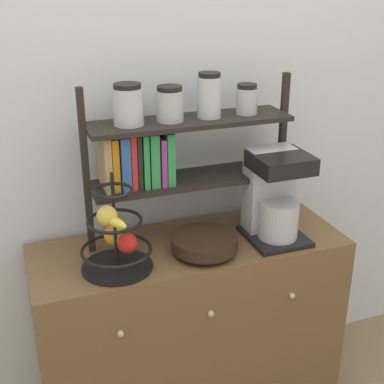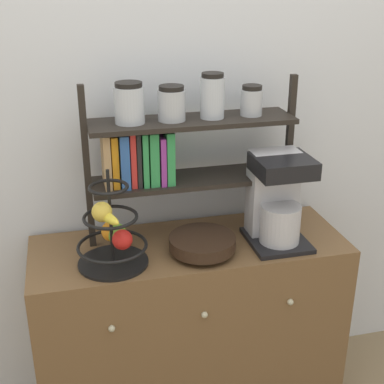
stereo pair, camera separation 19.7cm
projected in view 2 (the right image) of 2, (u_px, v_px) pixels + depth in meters
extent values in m
cube|color=silver|center=(174.00, 97.00, 2.09)|extent=(7.00, 0.05, 2.60)
cube|color=brown|center=(190.00, 328.00, 2.21)|extent=(1.21, 0.43, 0.79)
sphere|color=#B2AD8C|center=(112.00, 329.00, 1.85)|extent=(0.02, 0.02, 0.02)
sphere|color=#B2AD8C|center=(205.00, 315.00, 1.92)|extent=(0.02, 0.02, 0.02)
sphere|color=#B2AD8C|center=(290.00, 302.00, 2.00)|extent=(0.02, 0.02, 0.02)
cube|color=black|center=(276.00, 240.00, 2.06)|extent=(0.22, 0.25, 0.02)
cube|color=#B7B7BC|center=(272.00, 192.00, 2.06)|extent=(0.19, 0.10, 0.33)
cylinder|color=#B7B7BC|center=(280.00, 223.00, 2.01)|extent=(0.15, 0.15, 0.15)
cube|color=black|center=(283.00, 166.00, 1.93)|extent=(0.21, 0.20, 0.06)
cylinder|color=black|center=(113.00, 262.00, 1.91)|extent=(0.25, 0.25, 0.01)
cylinder|color=black|center=(110.00, 217.00, 1.84)|extent=(0.01, 0.01, 0.35)
torus|color=black|center=(112.00, 246.00, 1.89)|extent=(0.25, 0.25, 0.01)
torus|color=black|center=(110.00, 217.00, 1.84)|extent=(0.19, 0.19, 0.01)
torus|color=black|center=(108.00, 187.00, 1.80)|extent=(0.14, 0.14, 0.01)
sphere|color=red|center=(122.00, 240.00, 1.85)|extent=(0.07, 0.07, 0.07)
sphere|color=#6BAD33|center=(116.00, 233.00, 1.90)|extent=(0.07, 0.07, 0.07)
sphere|color=orange|center=(112.00, 231.00, 1.91)|extent=(0.08, 0.08, 0.08)
ellipsoid|color=yellow|center=(106.00, 216.00, 1.80)|extent=(0.10, 0.15, 0.04)
sphere|color=gold|center=(102.00, 212.00, 1.80)|extent=(0.07, 0.07, 0.07)
cylinder|color=black|center=(202.00, 250.00, 1.99)|extent=(0.14, 0.14, 0.02)
cylinder|color=black|center=(202.00, 243.00, 1.97)|extent=(0.25, 0.25, 0.05)
cube|color=black|center=(87.00, 170.00, 1.93)|extent=(0.02, 0.02, 0.62)
cube|color=black|center=(288.00, 153.00, 2.10)|extent=(0.02, 0.02, 0.62)
cube|color=black|center=(192.00, 179.00, 2.04)|extent=(0.76, 0.20, 0.02)
cube|color=black|center=(192.00, 121.00, 1.95)|extent=(0.76, 0.20, 0.02)
cube|color=tan|center=(106.00, 159.00, 1.93)|extent=(0.03, 0.14, 0.20)
cube|color=orange|center=(114.00, 159.00, 1.94)|extent=(0.02, 0.12, 0.19)
cube|color=#2D599E|center=(123.00, 158.00, 1.94)|extent=(0.03, 0.16, 0.20)
cube|color=red|center=(131.00, 157.00, 1.95)|extent=(0.02, 0.14, 0.20)
cube|color=black|center=(137.00, 157.00, 1.95)|extent=(0.02, 0.14, 0.20)
cube|color=#2D8C47|center=(143.00, 156.00, 1.96)|extent=(0.02, 0.15, 0.20)
cube|color=#2D8C47|center=(152.00, 155.00, 1.97)|extent=(0.03, 0.15, 0.20)
cube|color=#8C338C|center=(160.00, 157.00, 1.98)|extent=(0.02, 0.16, 0.18)
cube|color=#2D8C47|center=(167.00, 154.00, 1.98)|extent=(0.03, 0.15, 0.20)
cylinder|color=silver|center=(129.00, 105.00, 1.88)|extent=(0.11, 0.11, 0.13)
cylinder|color=black|center=(128.00, 84.00, 1.85)|extent=(0.10, 0.10, 0.02)
cylinder|color=#ADB2B7|center=(172.00, 105.00, 1.91)|extent=(0.10, 0.10, 0.11)
cylinder|color=black|center=(171.00, 88.00, 1.89)|extent=(0.09, 0.09, 0.02)
cylinder|color=silver|center=(212.00, 98.00, 1.94)|extent=(0.09, 0.09, 0.15)
cylinder|color=black|center=(213.00, 75.00, 1.91)|extent=(0.08, 0.08, 0.02)
cylinder|color=#ADB2B7|center=(251.00, 102.00, 1.98)|extent=(0.08, 0.08, 0.10)
cylinder|color=black|center=(252.00, 87.00, 1.96)|extent=(0.07, 0.07, 0.02)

